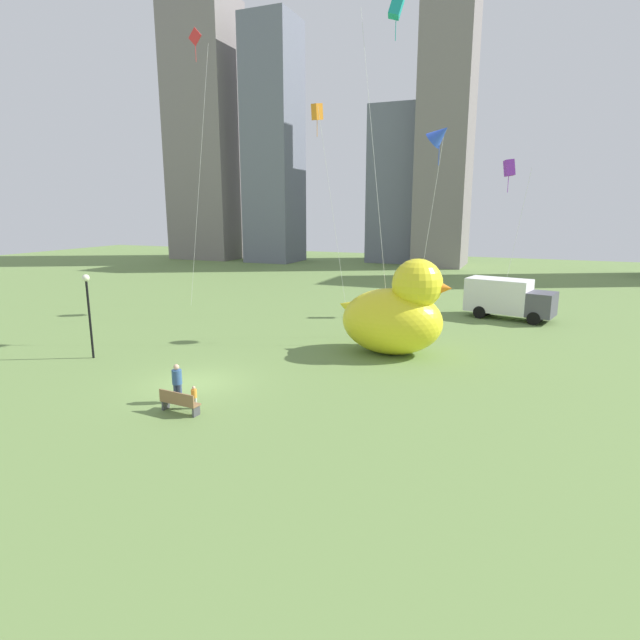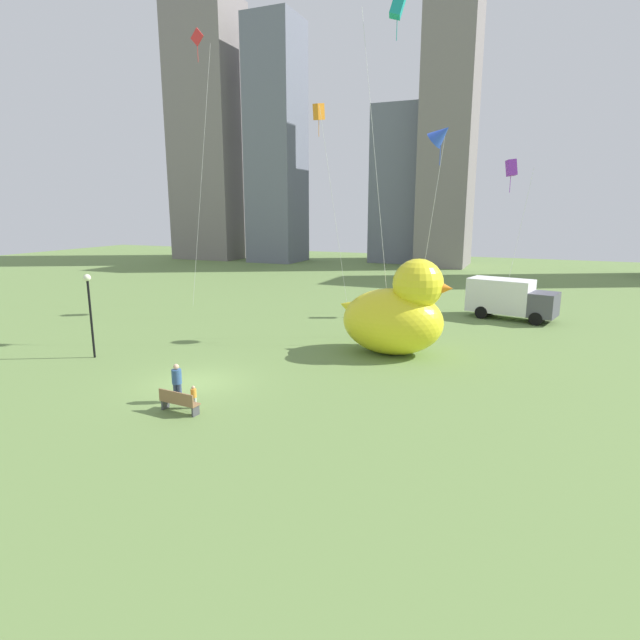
{
  "view_description": "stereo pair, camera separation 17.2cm",
  "coord_description": "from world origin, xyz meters",
  "px_view_note": "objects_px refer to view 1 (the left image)",
  "views": [
    {
      "loc": [
        13.81,
        -18.56,
        7.84
      ],
      "look_at": [
        5.13,
        2.67,
        2.86
      ],
      "focal_mm": 28.96,
      "sensor_mm": 36.0,
      "label": 1
    },
    {
      "loc": [
        13.97,
        -18.49,
        7.84
      ],
      "look_at": [
        5.13,
        2.67,
        2.86
      ],
      "focal_mm": 28.96,
      "sensor_mm": 36.0,
      "label": 2
    }
  ],
  "objects_px": {
    "lamppost": "(88,301)",
    "kite_teal": "(396,10)",
    "person_adult": "(177,382)",
    "kite_red": "(196,58)",
    "box_truck": "(508,299)",
    "kite_orange": "(317,113)",
    "giant_inflatable_duck": "(396,314)",
    "person_child": "(194,396)",
    "kite_purple": "(509,169)",
    "kite_blue": "(440,135)",
    "park_bench": "(179,402)"
  },
  "relations": [
    {
      "from": "lamppost",
      "to": "kite_teal",
      "type": "relative_size",
      "value": 0.23
    },
    {
      "from": "lamppost",
      "to": "box_truck",
      "type": "relative_size",
      "value": 0.7
    },
    {
      "from": "kite_purple",
      "to": "kite_blue",
      "type": "bearing_deg",
      "value": -110.44
    },
    {
      "from": "kite_red",
      "to": "kite_purple",
      "type": "xyz_separation_m",
      "value": [
        22.15,
        5.59,
        -8.08
      ]
    },
    {
      "from": "person_child",
      "to": "lamppost",
      "type": "xyz_separation_m",
      "value": [
        -9.28,
        3.9,
        2.58
      ]
    },
    {
      "from": "person_adult",
      "to": "kite_orange",
      "type": "distance_m",
      "value": 24.15
    },
    {
      "from": "park_bench",
      "to": "kite_orange",
      "type": "height_order",
      "value": "kite_orange"
    },
    {
      "from": "box_truck",
      "to": "kite_orange",
      "type": "xyz_separation_m",
      "value": [
        -13.68,
        -2.8,
        13.03
      ]
    },
    {
      "from": "kite_orange",
      "to": "kite_red",
      "type": "relative_size",
      "value": 0.73
    },
    {
      "from": "lamppost",
      "to": "kite_orange",
      "type": "height_order",
      "value": "kite_orange"
    },
    {
      "from": "lamppost",
      "to": "kite_blue",
      "type": "bearing_deg",
      "value": 34.93
    },
    {
      "from": "park_bench",
      "to": "kite_blue",
      "type": "bearing_deg",
      "value": 66.23
    },
    {
      "from": "park_bench",
      "to": "kite_purple",
      "type": "height_order",
      "value": "kite_purple"
    },
    {
      "from": "person_child",
      "to": "giant_inflatable_duck",
      "type": "distance_m",
      "value": 12.28
    },
    {
      "from": "giant_inflatable_duck",
      "to": "kite_purple",
      "type": "bearing_deg",
      "value": 70.89
    },
    {
      "from": "kite_orange",
      "to": "kite_purple",
      "type": "relative_size",
      "value": 1.35
    },
    {
      "from": "kite_purple",
      "to": "box_truck",
      "type": "bearing_deg",
      "value": -63.89
    },
    {
      "from": "park_bench",
      "to": "box_truck",
      "type": "xyz_separation_m",
      "value": [
        10.91,
        23.59,
        0.97
      ]
    },
    {
      "from": "park_bench",
      "to": "kite_orange",
      "type": "bearing_deg",
      "value": 97.58
    },
    {
      "from": "kite_purple",
      "to": "person_child",
      "type": "bearing_deg",
      "value": -112.56
    },
    {
      "from": "park_bench",
      "to": "kite_purple",
      "type": "relative_size",
      "value": 0.16
    },
    {
      "from": "box_truck",
      "to": "kite_blue",
      "type": "bearing_deg",
      "value": -116.83
    },
    {
      "from": "person_adult",
      "to": "person_child",
      "type": "distance_m",
      "value": 1.13
    },
    {
      "from": "park_bench",
      "to": "kite_teal",
      "type": "distance_m",
      "value": 23.63
    },
    {
      "from": "kite_red",
      "to": "lamppost",
      "type": "bearing_deg",
      "value": -79.17
    },
    {
      "from": "park_bench",
      "to": "kite_orange",
      "type": "relative_size",
      "value": 0.11
    },
    {
      "from": "park_bench",
      "to": "lamppost",
      "type": "bearing_deg",
      "value": 153.32
    },
    {
      "from": "kite_red",
      "to": "kite_teal",
      "type": "distance_m",
      "value": 16.79
    },
    {
      "from": "person_adult",
      "to": "giant_inflatable_duck",
      "type": "relative_size",
      "value": 0.26
    },
    {
      "from": "giant_inflatable_duck",
      "to": "kite_teal",
      "type": "relative_size",
      "value": 0.33
    },
    {
      "from": "park_bench",
      "to": "kite_purple",
      "type": "distance_m",
      "value": 28.71
    },
    {
      "from": "giant_inflatable_duck",
      "to": "lamppost",
      "type": "distance_m",
      "value": 16.31
    },
    {
      "from": "kite_red",
      "to": "person_child",
      "type": "bearing_deg",
      "value": -56.97
    },
    {
      "from": "box_truck",
      "to": "kite_red",
      "type": "bearing_deg",
      "value": -169.15
    },
    {
      "from": "kite_orange",
      "to": "kite_teal",
      "type": "xyz_separation_m",
      "value": [
        7.12,
        -5.99,
        3.89
      ]
    },
    {
      "from": "giant_inflatable_duck",
      "to": "lamppost",
      "type": "bearing_deg",
      "value": -154.65
    },
    {
      "from": "lamppost",
      "to": "kite_purple",
      "type": "distance_m",
      "value": 29.0
    },
    {
      "from": "park_bench",
      "to": "person_adult",
      "type": "height_order",
      "value": "person_adult"
    },
    {
      "from": "giant_inflatable_duck",
      "to": "kite_purple",
      "type": "distance_m",
      "value": 16.37
    },
    {
      "from": "person_adult",
      "to": "kite_teal",
      "type": "distance_m",
      "value": 22.89
    },
    {
      "from": "kite_teal",
      "to": "kite_red",
      "type": "bearing_deg",
      "value": 164.69
    },
    {
      "from": "kite_red",
      "to": "kite_purple",
      "type": "distance_m",
      "value": 24.23
    },
    {
      "from": "person_adult",
      "to": "kite_red",
      "type": "bearing_deg",
      "value": 121.18
    },
    {
      "from": "person_adult",
      "to": "kite_teal",
      "type": "height_order",
      "value": "kite_teal"
    },
    {
      "from": "lamppost",
      "to": "box_truck",
      "type": "bearing_deg",
      "value": 43.72
    },
    {
      "from": "person_adult",
      "to": "person_child",
      "type": "height_order",
      "value": "person_adult"
    },
    {
      "from": "kite_blue",
      "to": "kite_purple",
      "type": "bearing_deg",
      "value": 69.56
    },
    {
      "from": "kite_orange",
      "to": "kite_purple",
      "type": "distance_m",
      "value": 14.23
    },
    {
      "from": "park_bench",
      "to": "giant_inflatable_duck",
      "type": "relative_size",
      "value": 0.27
    },
    {
      "from": "person_adult",
      "to": "kite_red",
      "type": "height_order",
      "value": "kite_red"
    }
  ]
}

